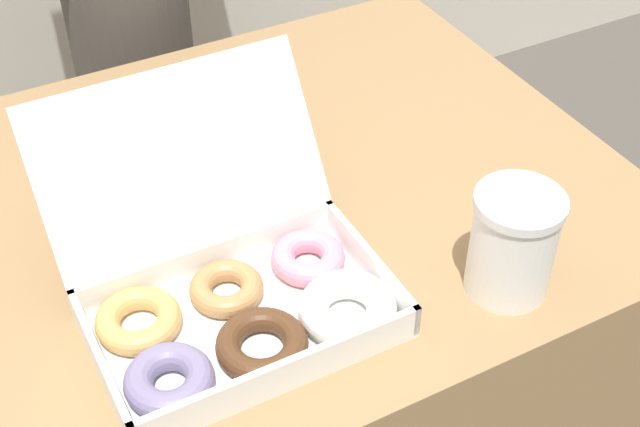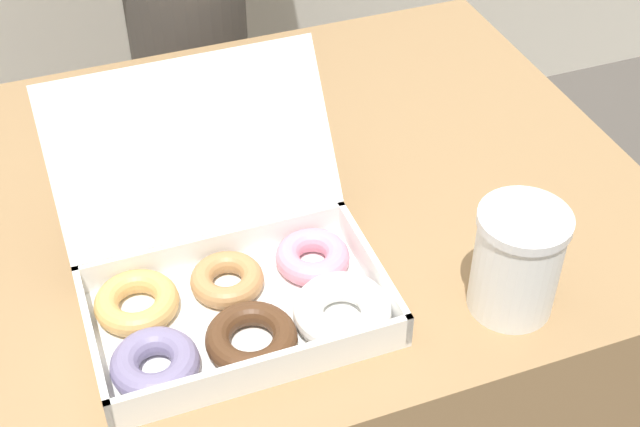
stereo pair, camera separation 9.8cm
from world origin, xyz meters
TOP-DOWN VIEW (x-y plane):
  - table at (0.00, 0.00)m, footprint 1.15×0.80m
  - donut_box at (-0.03, -0.20)m, footprint 0.36×0.35m
  - coffee_cup at (0.27, -0.30)m, footprint 0.11×0.11m

SIDE VIEW (x-z plane):
  - table at x=0.00m, z-range 0.00..0.71m
  - donut_box at x=-0.03m, z-range 0.64..0.86m
  - coffee_cup at x=0.27m, z-range 0.71..0.85m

